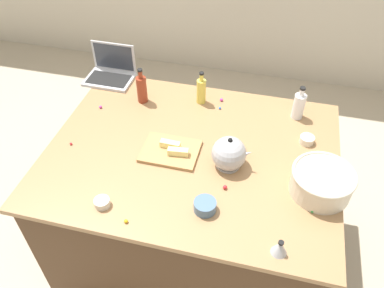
{
  "coord_description": "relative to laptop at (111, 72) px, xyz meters",
  "views": [
    {
      "loc": [
        0.36,
        -1.46,
        2.35
      ],
      "look_at": [
        0.0,
        0.0,
        0.95
      ],
      "focal_mm": 36.08,
      "sensor_mm": 36.0,
      "label": 1
    }
  ],
  "objects": [
    {
      "name": "candy_1",
      "position": [
        0.86,
        -0.89,
        -0.04
      ],
      "size": [
        0.02,
        0.02,
        0.02
      ],
      "primitive_type": "sphere",
      "color": "blue",
      "rests_on": "island_counter"
    },
    {
      "name": "butter_stick_right",
      "position": [
        0.58,
        -0.58,
        -0.01
      ],
      "size": [
        0.11,
        0.04,
        0.04
      ],
      "primitive_type": "cube",
      "rotation": [
        0.0,
        0.0,
        -0.04
      ],
      "color": "#F4E58C",
      "rests_on": "cutting_board"
    },
    {
      "name": "ground_plane",
      "position": [
        0.7,
        -0.56,
        -0.95
      ],
      "size": [
        12.0,
        12.0,
        0.0
      ],
      "primitive_type": "plane",
      "color": "#B7A88E"
    },
    {
      "name": "candy_4",
      "position": [
        0.92,
        -0.78,
        -0.04
      ],
      "size": [
        0.02,
        0.02,
        0.02
      ],
      "primitive_type": "sphere",
      "color": "red",
      "rests_on": "island_counter"
    },
    {
      "name": "ramekin_small",
      "position": [
        0.38,
        -1.02,
        -0.03
      ],
      "size": [
        0.08,
        0.08,
        0.04
      ],
      "primitive_type": "cylinder",
      "color": "beige",
      "rests_on": "island_counter"
    },
    {
      "name": "candy_0",
      "position": [
        0.07,
        -0.33,
        -0.04
      ],
      "size": [
        0.02,
        0.02,
        0.02
      ],
      "primitive_type": "sphere",
      "color": "#CC3399",
      "rests_on": "island_counter"
    },
    {
      "name": "cutting_board",
      "position": [
        0.59,
        -0.6,
        -0.04
      ],
      "size": [
        0.3,
        0.23,
        0.02
      ],
      "primitive_type": "cube",
      "color": "#AD7F4C",
      "rests_on": "island_counter"
    },
    {
      "name": "candy_2",
      "position": [
        0.52,
        -1.09,
        -0.04
      ],
      "size": [
        0.02,
        0.02,
        0.02
      ],
      "primitive_type": "sphere",
      "color": "yellow",
      "rests_on": "island_counter"
    },
    {
      "name": "candy_7",
      "position": [
        0.04,
        -0.68,
        -0.04
      ],
      "size": [
        0.01,
        0.01,
        0.01
      ],
      "primitive_type": "sphere",
      "color": "red",
      "rests_on": "island_counter"
    },
    {
      "name": "candy_5",
      "position": [
        1.34,
        -0.83,
        -0.04
      ],
      "size": [
        0.01,
        0.01,
        0.01
      ],
      "primitive_type": "sphere",
      "color": "green",
      "rests_on": "island_counter"
    },
    {
      "name": "ramekin_medium",
      "position": [
        0.85,
        -0.93,
        -0.02
      ],
      "size": [
        0.11,
        0.11,
        0.05
      ],
      "primitive_type": "cylinder",
      "color": "slate",
      "rests_on": "island_counter"
    },
    {
      "name": "kettle",
      "position": [
        0.91,
        -0.62,
        0.03
      ],
      "size": [
        0.21,
        0.18,
        0.2
      ],
      "color": "#ADADB2",
      "rests_on": "island_counter"
    },
    {
      "name": "butter_stick_left",
      "position": [
        0.64,
        -0.62,
        -0.01
      ],
      "size": [
        0.11,
        0.05,
        0.04
      ],
      "primitive_type": "cube",
      "rotation": [
        0.0,
        0.0,
        0.12
      ],
      "color": "#F4E58C",
      "rests_on": "cutting_board"
    },
    {
      "name": "ramekin_wide",
      "position": [
        1.3,
        -0.34,
        -0.03
      ],
      "size": [
        0.08,
        0.08,
        0.04
      ],
      "primitive_type": "cylinder",
      "color": "beige",
      "rests_on": "island_counter"
    },
    {
      "name": "bottle_oil",
      "position": [
        0.65,
        -0.12,
        0.04
      ],
      "size": [
        0.06,
        0.06,
        0.21
      ],
      "color": "#DBC64C",
      "rests_on": "island_counter"
    },
    {
      "name": "kitchen_timer",
      "position": [
        1.21,
        -1.07,
        -0.01
      ],
      "size": [
        0.07,
        0.07,
        0.08
      ],
      "color": "#B2B2B7",
      "rests_on": "island_counter"
    },
    {
      "name": "candy_3",
      "position": [
        0.78,
        -0.16,
        -0.04
      ],
      "size": [
        0.01,
        0.01,
        0.01
      ],
      "primitive_type": "sphere",
      "color": "blue",
      "rests_on": "island_counter"
    },
    {
      "name": "island_counter",
      "position": [
        0.7,
        -0.56,
        -0.5
      ],
      "size": [
        1.56,
        1.21,
        0.9
      ],
      "color": "#4C331E",
      "rests_on": "ground"
    },
    {
      "name": "candy_6",
      "position": [
        0.77,
        -0.08,
        -0.04
      ],
      "size": [
        0.02,
        0.02,
        0.02
      ],
      "primitive_type": "sphere",
      "color": "#CC3399",
      "rests_on": "island_counter"
    },
    {
      "name": "bottle_vinegar",
      "position": [
        1.24,
        -0.13,
        0.04
      ],
      "size": [
        0.07,
        0.07,
        0.21
      ],
      "color": "white",
      "rests_on": "island_counter"
    },
    {
      "name": "laptop",
      "position": [
        0.0,
        0.0,
        0.0
      ],
      "size": [
        0.31,
        0.23,
        0.22
      ],
      "color": "#B7B7BC",
      "rests_on": "island_counter"
    },
    {
      "name": "mixing_bowl_large",
      "position": [
        1.37,
        -0.69,
        0.02
      ],
      "size": [
        0.3,
        0.3,
        0.13
      ],
      "color": "beige",
      "rests_on": "island_counter"
    },
    {
      "name": "bottle_soy",
      "position": [
        0.29,
        -0.2,
        0.05
      ],
      "size": [
        0.06,
        0.06,
        0.23
      ],
      "color": "maroon",
      "rests_on": "island_counter"
    }
  ]
}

